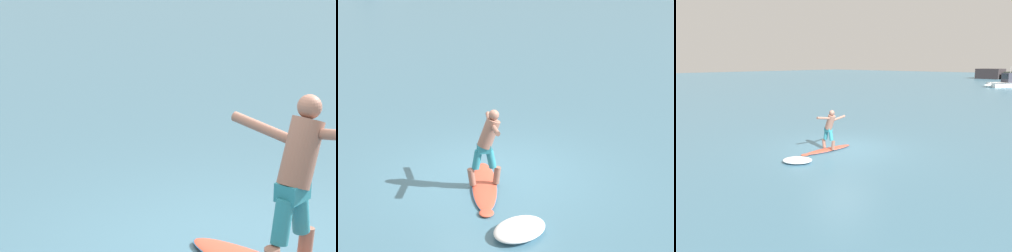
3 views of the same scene
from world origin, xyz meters
TOP-DOWN VIEW (x-y plane):
  - surfer at (-0.16, -0.51)m, footprint 0.68×1.49m

SIDE VIEW (x-z plane):
  - surfer at x=-0.16m, z-range 0.19..1.75m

